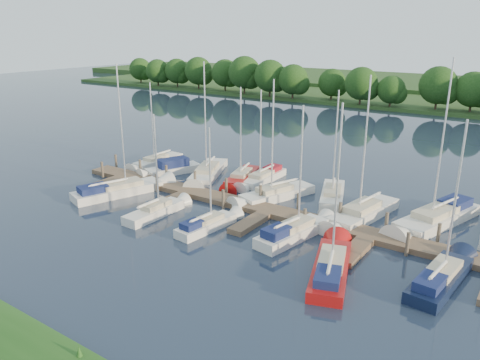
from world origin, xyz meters
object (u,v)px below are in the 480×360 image
Objects in this scene: sailboat_n_0 at (156,162)px; sailboat_n_5 at (274,196)px; dock at (266,214)px; motorboat at (171,170)px; sailboat_s_2 at (208,225)px.

sailboat_n_5 is at bearing 173.71° from sailboat_n_0.
motorboat reaches higher than dock.
motorboat is 14.29m from sailboat_s_2.
sailboat_s_2 reaches higher than motorboat.
dock is 14.16m from motorboat.
sailboat_n_0 reaches higher than dock.
motorboat is (-13.52, 4.20, 0.17)m from dock.
sailboat_n_0 is 15.65m from sailboat_n_5.
dock is 4.47× the size of sailboat_n_0.
sailboat_n_0 is 0.86× the size of sailboat_n_5.
dock is 6.40× the size of motorboat.
sailboat_n_0 is at bearing 152.48° from sailboat_s_2.
sailboat_s_2 is at bearing 165.26° from motorboat.
dock is 3.84× the size of sailboat_n_5.
dock is at bearing 131.76° from sailboat_n_5.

